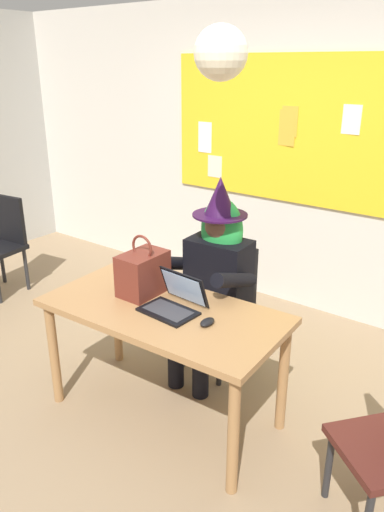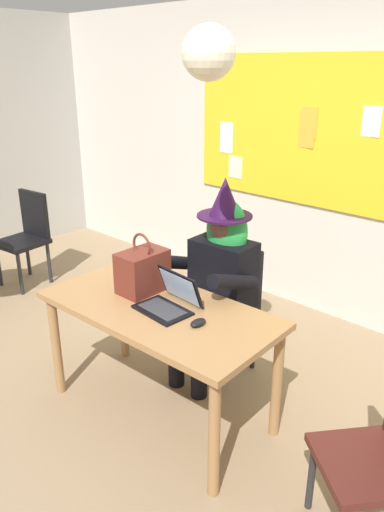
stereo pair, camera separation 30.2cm
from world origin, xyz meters
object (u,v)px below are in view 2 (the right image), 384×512
chair_at_desk (229,301)px  chair_spare_by_window (27,233)px  laptop (169,301)px  person_costumed (218,270)px  desk_main (158,321)px  computer_mouse (198,323)px  handbag (143,271)px

chair_at_desk → chair_spare_by_window: chair_spare_by_window is taller
laptop → chair_spare_by_window: 2.53m
person_costumed → desk_main: bearing=1.1°
computer_mouse → chair_spare_by_window: chair_spare_by_window is taller
desk_main → chair_spare_by_window: (-2.40, 0.50, -0.14)m
handbag → chair_spare_by_window: handbag is taller
chair_at_desk → person_costumed: size_ratio=0.64×
desk_main → computer_mouse: (0.32, -0.01, 0.11)m
chair_at_desk → handbag: 0.75m
laptop → handbag: handbag is taller
desk_main → person_costumed: 0.61m
desk_main → chair_at_desk: size_ratio=1.62×
chair_at_desk → chair_spare_by_window: bearing=-79.9°
chair_spare_by_window → handbag: bearing=72.4°
desk_main → chair_at_desk: 0.73m
laptop → computer_mouse: 0.26m
handbag → chair_spare_by_window: (-2.18, 0.41, -0.37)m
laptop → computer_mouse: (0.26, -0.03, -0.03)m
desk_main → laptop: (0.06, 0.03, 0.14)m
laptop → handbag: size_ratio=0.90×
computer_mouse → desk_main: bearing=-179.8°
desk_main → chair_spare_by_window: chair_spare_by_window is taller
person_costumed → handbag: (-0.18, -0.50, 0.10)m
chair_at_desk → computer_mouse: bearing=31.5°
chair_spare_by_window → person_costumed: bearing=85.4°
person_costumed → laptop: bearing=7.8°
chair_at_desk → computer_mouse: 0.84m
computer_mouse → handbag: size_ratio=0.28×
chair_at_desk → laptop: bearing=13.5°
desk_main → chair_at_desk: bearing=93.1°
handbag → chair_spare_by_window: size_ratio=0.41×
desk_main → handbag: size_ratio=3.86×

